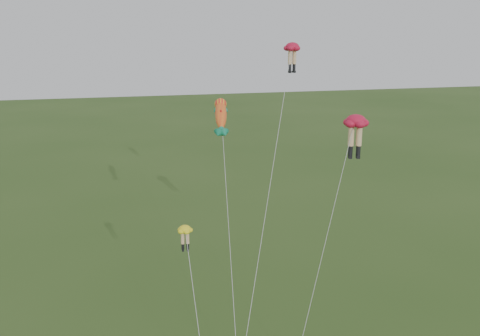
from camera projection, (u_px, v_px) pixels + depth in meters
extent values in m
ellipsoid|color=red|center=(292.00, 47.00, 39.16)|extent=(1.60, 1.60, 0.65)
cylinder|color=#E9BD8A|center=(290.00, 57.00, 39.25)|extent=(0.29, 0.29, 0.99)
cylinder|color=black|center=(290.00, 68.00, 39.44)|extent=(0.22, 0.22, 0.49)
cube|color=black|center=(290.00, 72.00, 39.51)|extent=(0.23, 0.32, 0.14)
cylinder|color=#E9BD8A|center=(294.00, 57.00, 39.45)|extent=(0.29, 0.29, 0.99)
cylinder|color=black|center=(294.00, 67.00, 39.63)|extent=(0.22, 0.22, 0.49)
cube|color=black|center=(294.00, 72.00, 39.71)|extent=(0.23, 0.32, 0.14)
cylinder|color=silver|center=(268.00, 196.00, 34.94)|extent=(7.36, 12.04, 19.38)
ellipsoid|color=red|center=(356.00, 121.00, 32.39)|extent=(1.93, 1.93, 0.80)
cylinder|color=#E9BD8A|center=(351.00, 136.00, 32.61)|extent=(0.36, 0.36, 1.22)
cylinder|color=black|center=(350.00, 151.00, 32.84)|extent=(0.28, 0.28, 0.61)
cube|color=black|center=(350.00, 157.00, 32.94)|extent=(0.28, 0.39, 0.18)
cylinder|color=#E9BD8A|center=(359.00, 136.00, 32.62)|extent=(0.36, 0.36, 1.22)
cylinder|color=black|center=(358.00, 151.00, 32.85)|extent=(0.28, 0.28, 0.61)
cube|color=black|center=(358.00, 157.00, 32.95)|extent=(0.28, 0.39, 0.18)
cylinder|color=silver|center=(325.00, 243.00, 32.53)|extent=(4.47, 2.37, 15.26)
ellipsoid|color=yellow|center=(185.00, 229.00, 31.07)|extent=(1.02, 1.02, 0.47)
cylinder|color=#E9BD8A|center=(183.00, 238.00, 31.18)|extent=(0.21, 0.21, 0.72)
cylinder|color=black|center=(183.00, 247.00, 31.31)|extent=(0.16, 0.16, 0.36)
cube|color=black|center=(183.00, 250.00, 31.37)|extent=(0.14, 0.22, 0.10)
cylinder|color=#E9BD8A|center=(188.00, 238.00, 31.23)|extent=(0.21, 0.21, 0.72)
cylinder|color=black|center=(188.00, 246.00, 31.36)|extent=(0.16, 0.16, 0.36)
cube|color=black|center=(188.00, 250.00, 31.42)|extent=(0.14, 0.22, 0.10)
cylinder|color=silver|center=(197.00, 321.00, 29.55)|extent=(0.29, 5.65, 9.21)
ellipsoid|color=#FFA520|center=(221.00, 114.00, 37.12)|extent=(1.47, 2.97, 2.48)
sphere|color=#FFA520|center=(221.00, 114.00, 37.12)|extent=(1.14, 1.42, 1.26)
cone|color=#14835E|center=(221.00, 114.00, 37.12)|extent=(0.92, 1.28, 1.22)
cone|color=#14835E|center=(221.00, 114.00, 37.12)|extent=(0.92, 1.28, 1.22)
cone|color=#14835E|center=(221.00, 114.00, 37.12)|extent=(0.53, 0.72, 0.68)
cone|color=#14835E|center=(221.00, 114.00, 37.12)|extent=(0.53, 0.72, 0.68)
cone|color=red|center=(221.00, 114.00, 37.12)|extent=(0.56, 0.73, 0.66)
cylinder|color=silver|center=(229.00, 242.00, 33.46)|extent=(1.66, 11.27, 14.61)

